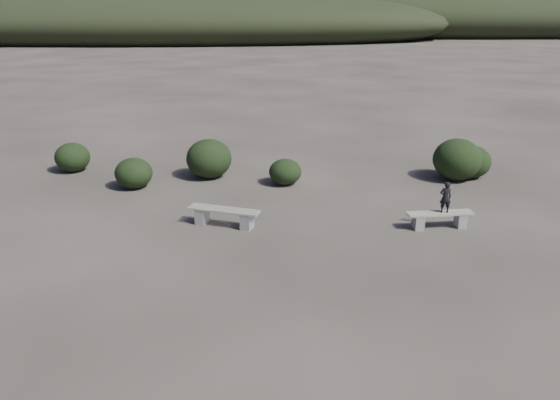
{
  "coord_description": "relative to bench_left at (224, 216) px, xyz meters",
  "views": [
    {
      "loc": [
        -0.42,
        -9.51,
        5.76
      ],
      "look_at": [
        -0.31,
        3.5,
        1.1
      ],
      "focal_mm": 35.0,
      "sensor_mm": 36.0,
      "label": 1
    }
  ],
  "objects": [
    {
      "name": "shrub_a",
      "position": [
        -3.29,
        3.38,
        0.2
      ],
      "size": [
        1.24,
        1.24,
        1.01
      ],
      "primitive_type": "ellipsoid",
      "color": "black",
      "rests_on": "ground"
    },
    {
      "name": "ground",
      "position": [
        1.85,
        -4.46,
        -0.3
      ],
      "size": [
        1200.0,
        1200.0,
        0.0
      ],
      "primitive_type": "plane",
      "color": "#322B26",
      "rests_on": "ground"
    },
    {
      "name": "shrub_e",
      "position": [
        8.3,
        4.46,
        0.26
      ],
      "size": [
        1.36,
        1.36,
        1.14
      ],
      "primitive_type": "ellipsoid",
      "color": "black",
      "rests_on": "ground"
    },
    {
      "name": "bench_left",
      "position": [
        0.0,
        0.0,
        0.0
      ],
      "size": [
        2.04,
        1.01,
        0.5
      ],
      "rotation": [
        0.0,
        0.0,
        -0.31
      ],
      "color": "gray",
      "rests_on": "ground"
    },
    {
      "name": "shrub_f",
      "position": [
        -5.99,
        5.33,
        0.22
      ],
      "size": [
        1.25,
        1.25,
        1.05
      ],
      "primitive_type": "ellipsoid",
      "color": "black",
      "rests_on": "ground"
    },
    {
      "name": "seated_person",
      "position": [
        5.99,
        -0.18,
        0.58
      ],
      "size": [
        0.32,
        0.21,
        0.87
      ],
      "primitive_type": "imported",
      "rotation": [
        0.0,
        0.0,
        3.13
      ],
      "color": "black",
      "rests_on": "bench_right"
    },
    {
      "name": "shrub_d",
      "position": [
        7.71,
        4.2,
        0.42
      ],
      "size": [
        1.65,
        1.65,
        1.45
      ],
      "primitive_type": "ellipsoid",
      "color": "black",
      "rests_on": "ground"
    },
    {
      "name": "shrub_b",
      "position": [
        -0.92,
        4.54,
        0.38
      ],
      "size": [
        1.59,
        1.59,
        1.36
      ],
      "primitive_type": "ellipsoid",
      "color": "black",
      "rests_on": "ground"
    },
    {
      "name": "shrub_c",
      "position": [
        1.74,
        3.7,
        0.13
      ],
      "size": [
        1.1,
        1.1,
        0.88
      ],
      "primitive_type": "ellipsoid",
      "color": "black",
      "rests_on": "ground"
    },
    {
      "name": "bench_right",
      "position": [
        5.89,
        -0.2,
        -0.03
      ],
      "size": [
        1.84,
        0.58,
        0.45
      ],
      "rotation": [
        0.0,
        0.0,
        0.11
      ],
      "color": "gray",
      "rests_on": "ground"
    }
  ]
}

